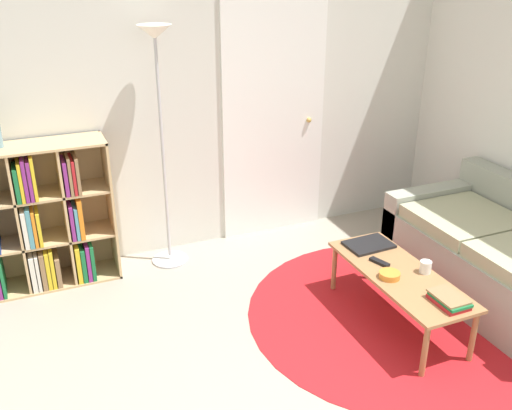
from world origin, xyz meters
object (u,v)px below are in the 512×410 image
at_px(bookshelf, 35,222).
at_px(laptop, 369,245).
at_px(bowl, 390,275).
at_px(cup, 426,267).
at_px(coffee_table, 399,278).
at_px(couch, 509,261).
at_px(floor_lamp, 158,87).

height_order(bookshelf, laptop, bookshelf).
distance_m(bookshelf, bowl, 2.54).
relative_size(laptop, cup, 4.04).
bearing_deg(coffee_table, bowl, -166.33).
bearing_deg(couch, laptop, 154.84).
bearing_deg(laptop, cup, -73.94).
distance_m(laptop, bowl, 0.44).
bearing_deg(cup, couch, 2.30).
relative_size(floor_lamp, cup, 22.28).
bearing_deg(bowl, laptop, 74.24).
height_order(coffee_table, bowl, bowl).
bearing_deg(bookshelf, laptop, -25.60).
bearing_deg(couch, cup, -177.70).
height_order(coffee_table, cup, cup).
distance_m(couch, cup, 0.80).
bearing_deg(cup, bookshelf, 146.93).
relative_size(bookshelf, cup, 13.11).
height_order(floor_lamp, bowl, floor_lamp).
distance_m(bookshelf, cup, 2.77).
height_order(laptop, cup, cup).
xyz_separation_m(floor_lamp, couch, (2.13, -1.45, -1.15)).
bearing_deg(couch, bookshelf, 154.53).
relative_size(couch, cup, 20.41).
relative_size(floor_lamp, bowl, 13.57).
xyz_separation_m(coffee_table, cup, (0.15, -0.06, 0.08)).
distance_m(floor_lamp, bowl, 2.08).
distance_m(bowl, cup, 0.26).
relative_size(coffee_table, cup, 13.52).
height_order(bookshelf, couch, bookshelf).
xyz_separation_m(coffee_table, bowl, (-0.10, -0.02, 0.06)).
bearing_deg(cup, laptop, 106.06).
height_order(floor_lamp, cup, floor_lamp).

